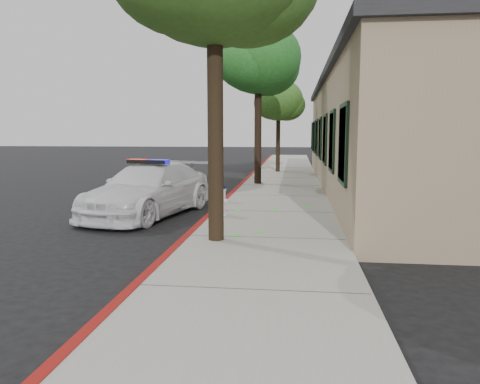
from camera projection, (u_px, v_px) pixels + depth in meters
name	position (u px, v px, depth m)	size (l,w,h in m)	color
ground	(184.00, 242.00, 9.15)	(120.00, 120.00, 0.00)	black
sidewalk	(272.00, 214.00, 11.91)	(3.20, 60.00, 0.15)	gray
red_curb	(214.00, 213.00, 12.09)	(0.14, 60.00, 0.16)	maroon
clapboard_building	(418.00, 134.00, 16.94)	(7.30, 20.89, 4.24)	#8B705B
police_car	(149.00, 190.00, 12.09)	(2.96, 5.02, 1.49)	silver
fire_hydrant	(220.00, 199.00, 11.28)	(0.47, 0.41, 0.83)	silver
street_tree_mid	(258.00, 61.00, 17.80)	(3.33, 3.47, 6.35)	black
street_tree_far	(279.00, 102.00, 23.48)	(2.64, 2.52, 4.77)	black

